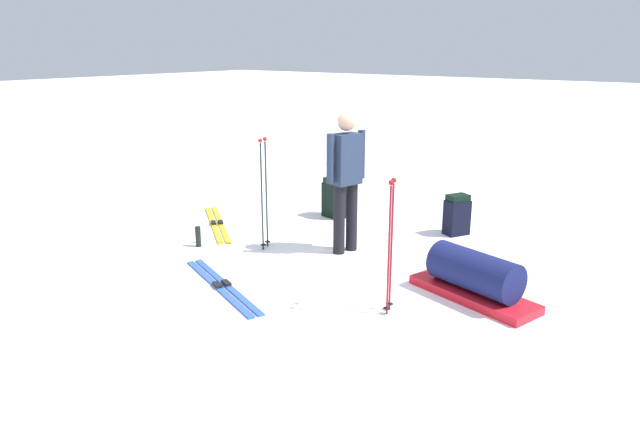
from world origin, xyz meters
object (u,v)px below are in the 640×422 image
at_px(ski_pair_near, 222,286).
at_px(ski_poles_planted_near, 264,188).
at_px(ski_poles_planted_far, 390,240).
at_px(ski_pair_far, 217,224).
at_px(backpack_bright, 457,215).
at_px(gear_sled, 474,277).
at_px(skier_standing, 346,175).
at_px(backpack_large_dark, 335,198).
at_px(thermos_bottle, 198,237).

relative_size(ski_pair_near, ski_poles_planted_near, 1.19).
relative_size(ski_poles_planted_near, ski_poles_planted_far, 1.07).
height_order(ski_pair_far, backpack_bright, backpack_bright).
relative_size(ski_poles_planted_far, gear_sled, 0.93).
bearing_deg(ski_poles_planted_near, backpack_bright, 139.11).
height_order(skier_standing, ski_poles_planted_far, skier_standing).
relative_size(backpack_large_dark, backpack_bright, 1.08).
distance_m(ski_poles_planted_far, gear_sled, 1.06).
bearing_deg(ski_pair_far, ski_pair_near, 47.75).
bearing_deg(ski_pair_far, ski_poles_planted_near, 75.21).
distance_m(ski_pair_far, gear_sled, 3.89).
relative_size(ski_pair_near, ski_poles_planted_far, 1.27).
relative_size(ski_pair_far, gear_sled, 1.09).
xyz_separation_m(ski_poles_planted_near, gear_sled, (-0.11, 2.68, -0.54)).
distance_m(ski_pair_far, backpack_large_dark, 1.75).
distance_m(skier_standing, gear_sled, 1.99).
bearing_deg(gear_sled, backpack_large_dark, -118.90).
xyz_separation_m(backpack_large_dark, ski_poles_planted_far, (2.31, 2.26, 0.43)).
bearing_deg(ski_pair_near, ski_poles_planted_near, -158.82).
relative_size(ski_poles_planted_near, thermos_bottle, 5.32).
distance_m(gear_sled, thermos_bottle, 3.43).
bearing_deg(gear_sled, ski_poles_planted_far, -33.71).
xyz_separation_m(skier_standing, backpack_large_dark, (-1.16, -0.97, -0.67)).
distance_m(ski_poles_planted_near, ski_poles_planted_far, 2.26).
distance_m(backpack_large_dark, ski_poles_planted_near, 1.71).
relative_size(backpack_bright, ski_poles_planted_far, 0.42).
xyz_separation_m(backpack_large_dark, gear_sled, (1.53, 2.78, -0.06)).
bearing_deg(ski_pair_far, backpack_large_dark, 140.25).
xyz_separation_m(ski_poles_planted_far, gear_sled, (-0.78, 0.52, -0.49)).
bearing_deg(skier_standing, backpack_bright, 150.93).
relative_size(skier_standing, thermos_bottle, 6.54).
relative_size(ski_pair_near, thermos_bottle, 6.32).
relative_size(skier_standing, ski_pair_near, 1.03).
xyz_separation_m(backpack_bright, ski_poles_planted_near, (1.94, -1.68, 0.50)).
xyz_separation_m(skier_standing, gear_sled, (0.38, 1.81, -0.73)).
bearing_deg(backpack_bright, ski_poles_planted_far, 10.51).
distance_m(backpack_large_dark, backpack_bright, 1.80).
distance_m(ski_pair_near, ski_poles_planted_near, 1.48).
bearing_deg(backpack_bright, skier_standing, -29.07).
xyz_separation_m(backpack_bright, ski_poles_planted_far, (2.60, 0.48, 0.45)).
bearing_deg(ski_pair_far, skier_standing, 94.72).
relative_size(ski_poles_planted_near, gear_sled, 0.99).
distance_m(skier_standing, ski_poles_planted_far, 1.75).
distance_m(backpack_large_dark, ski_poles_planted_far, 3.26).
distance_m(ski_pair_far, ski_poles_planted_near, 1.45).
distance_m(backpack_large_dark, thermos_bottle, 2.20).
bearing_deg(ski_poles_planted_near, thermos_bottle, -56.24).
distance_m(backpack_large_dark, gear_sled, 3.17).
relative_size(skier_standing, gear_sled, 1.22).
bearing_deg(backpack_bright, gear_sled, 28.79).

